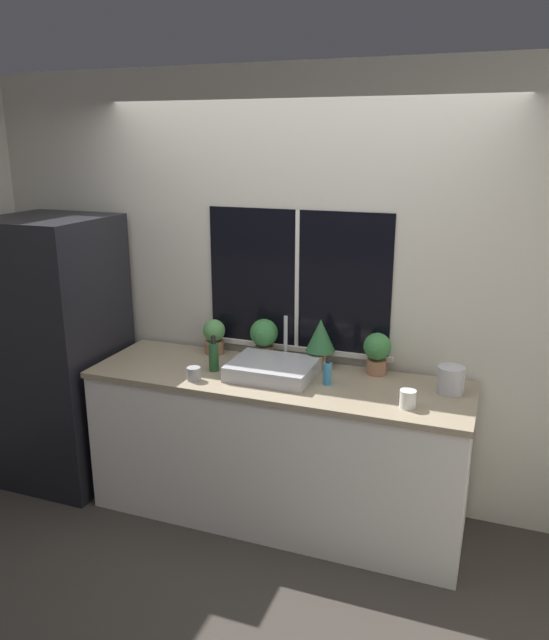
% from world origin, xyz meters
% --- Properties ---
extents(ground_plane, '(14.00, 14.00, 0.00)m').
position_xyz_m(ground_plane, '(0.00, 0.00, 0.00)').
color(ground_plane, '#38332D').
extents(wall_back, '(8.00, 0.09, 2.70)m').
position_xyz_m(wall_back, '(0.00, 0.74, 1.35)').
color(wall_back, beige).
rests_on(wall_back, ground_plane).
extents(wall_left, '(0.06, 7.00, 2.70)m').
position_xyz_m(wall_left, '(-2.18, 1.50, 1.35)').
color(wall_left, beige).
rests_on(wall_left, ground_plane).
extents(counter, '(2.27, 0.69, 0.92)m').
position_xyz_m(counter, '(0.00, 0.33, 0.46)').
color(counter, white).
rests_on(counter, ground_plane).
extents(refrigerator, '(0.72, 0.74, 1.80)m').
position_xyz_m(refrigerator, '(-1.54, 0.30, 0.90)').
color(refrigerator, black).
rests_on(refrigerator, ground_plane).
extents(sink, '(0.49, 0.45, 0.31)m').
position_xyz_m(sink, '(-0.03, 0.34, 0.97)').
color(sink, '#ADADB2').
rests_on(sink, counter).
extents(potted_plant_far_left, '(0.15, 0.15, 0.23)m').
position_xyz_m(potted_plant_far_left, '(-0.53, 0.60, 1.04)').
color(potted_plant_far_left, '#9E6B4C').
rests_on(potted_plant_far_left, counter).
extents(potted_plant_center_left, '(0.18, 0.18, 0.27)m').
position_xyz_m(potted_plant_center_left, '(-0.18, 0.60, 1.07)').
color(potted_plant_center_left, '#9E6B4C').
rests_on(potted_plant_center_left, counter).
extents(potted_plant_center_right, '(0.18, 0.18, 0.30)m').
position_xyz_m(potted_plant_center_right, '(0.19, 0.60, 1.10)').
color(potted_plant_center_right, '#9E6B4C').
rests_on(potted_plant_center_right, counter).
extents(potted_plant_far_right, '(0.16, 0.16, 0.25)m').
position_xyz_m(potted_plant_far_right, '(0.54, 0.60, 1.06)').
color(potted_plant_far_right, '#9E6B4C').
rests_on(potted_plant_far_right, counter).
extents(soap_bottle, '(0.05, 0.05, 0.17)m').
position_xyz_m(soap_bottle, '(0.31, 0.33, 0.99)').
color(soap_bottle, teal).
rests_on(soap_bottle, counter).
extents(bottle_tall, '(0.06, 0.06, 0.22)m').
position_xyz_m(bottle_tall, '(-0.39, 0.30, 1.01)').
color(bottle_tall, '#235128').
rests_on(bottle_tall, counter).
extents(mug_white, '(0.09, 0.09, 0.10)m').
position_xyz_m(mug_white, '(0.79, 0.17, 0.97)').
color(mug_white, white).
rests_on(mug_white, counter).
extents(mug_grey, '(0.08, 0.08, 0.08)m').
position_xyz_m(mug_grey, '(-0.44, 0.12, 0.96)').
color(mug_grey, gray).
rests_on(mug_grey, counter).
extents(kettle, '(0.15, 0.15, 0.17)m').
position_xyz_m(kettle, '(0.98, 0.45, 1.00)').
color(kettle, '#B2B2B7').
rests_on(kettle, counter).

